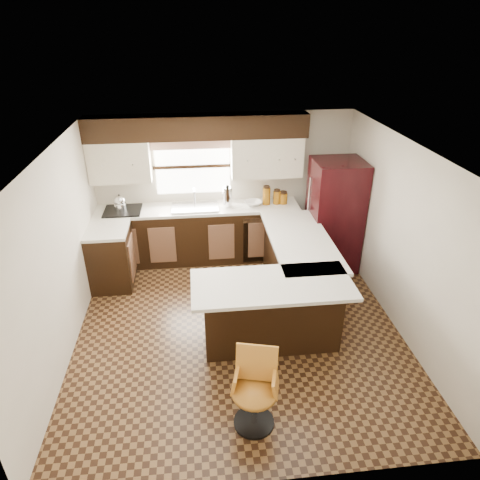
{
  "coord_description": "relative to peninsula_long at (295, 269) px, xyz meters",
  "views": [
    {
      "loc": [
        -0.48,
        -4.55,
        3.69
      ],
      "look_at": [
        0.08,
        0.45,
        1.07
      ],
      "focal_mm": 32.0,
      "sensor_mm": 36.0,
      "label": 1
    }
  ],
  "objects": [
    {
      "name": "floor",
      "position": [
        -0.9,
        -0.62,
        -0.45
      ],
      "size": [
        4.4,
        4.4,
        0.0
      ],
      "primitive_type": "plane",
      "color": "#49301A",
      "rests_on": "ground"
    },
    {
      "name": "ceiling",
      "position": [
        -0.9,
        -0.62,
        1.95
      ],
      "size": [
        4.4,
        4.4,
        0.0
      ],
      "primitive_type": "plane",
      "rotation": [
        3.14,
        0.0,
        0.0
      ],
      "color": "silver",
      "rests_on": "wall_back"
    },
    {
      "name": "wall_back",
      "position": [
        -0.9,
        1.58,
        0.75
      ],
      "size": [
        4.4,
        0.0,
        4.4
      ],
      "primitive_type": "plane",
      "rotation": [
        1.57,
        0.0,
        0.0
      ],
      "color": "beige",
      "rests_on": "floor"
    },
    {
      "name": "wall_front",
      "position": [
        -0.9,
        -2.83,
        0.75
      ],
      "size": [
        4.4,
        0.0,
        4.4
      ],
      "primitive_type": "plane",
      "rotation": [
        -1.57,
        0.0,
        0.0
      ],
      "color": "beige",
      "rests_on": "floor"
    },
    {
      "name": "wall_left",
      "position": [
        -3.0,
        -0.62,
        0.75
      ],
      "size": [
        0.0,
        4.4,
        4.4
      ],
      "primitive_type": "plane",
      "rotation": [
        1.57,
        0.0,
        1.57
      ],
      "color": "beige",
      "rests_on": "floor"
    },
    {
      "name": "wall_right",
      "position": [
        1.2,
        -0.62,
        0.75
      ],
      "size": [
        0.0,
        4.4,
        4.4
      ],
      "primitive_type": "plane",
      "rotation": [
        1.57,
        0.0,
        -1.57
      ],
      "color": "beige",
      "rests_on": "floor"
    },
    {
      "name": "base_cab_back",
      "position": [
        -1.35,
        1.28,
        0.0
      ],
      "size": [
        3.3,
        0.6,
        0.9
      ],
      "primitive_type": "cube",
      "color": "black",
      "rests_on": "floor"
    },
    {
      "name": "base_cab_left",
      "position": [
        -2.7,
        0.62,
        0.0
      ],
      "size": [
        0.6,
        0.7,
        0.9
      ],
      "primitive_type": "cube",
      "color": "black",
      "rests_on": "floor"
    },
    {
      "name": "counter_back",
      "position": [
        -1.35,
        1.28,
        0.47
      ],
      "size": [
        3.3,
        0.6,
        0.04
      ],
      "primitive_type": "cube",
      "color": "silver",
      "rests_on": "base_cab_back"
    },
    {
      "name": "counter_left",
      "position": [
        -2.7,
        0.62,
        0.47
      ],
      "size": [
        0.6,
        0.7,
        0.04
      ],
      "primitive_type": "cube",
      "color": "silver",
      "rests_on": "base_cab_left"
    },
    {
      "name": "soffit",
      "position": [
        -1.3,
        1.4,
        1.77
      ],
      "size": [
        3.4,
        0.35,
        0.36
      ],
      "primitive_type": "cube",
      "color": "black",
      "rests_on": "wall_back"
    },
    {
      "name": "upper_cab_left",
      "position": [
        -2.52,
        1.4,
        1.27
      ],
      "size": [
        0.94,
        0.35,
        0.64
      ],
      "primitive_type": "cube",
      "color": "beige",
      "rests_on": "wall_back"
    },
    {
      "name": "upper_cab_right",
      "position": [
        -0.22,
        1.4,
        1.27
      ],
      "size": [
        1.14,
        0.35,
        0.64
      ],
      "primitive_type": "cube",
      "color": "beige",
      "rests_on": "wall_back"
    },
    {
      "name": "window_pane",
      "position": [
        -1.4,
        1.56,
        1.1
      ],
      "size": [
        1.2,
        0.02,
        0.9
      ],
      "primitive_type": "cube",
      "color": "white",
      "rests_on": "wall_back"
    },
    {
      "name": "valance",
      "position": [
        -1.4,
        1.52,
        1.49
      ],
      "size": [
        1.3,
        0.06,
        0.18
      ],
      "primitive_type": "cube",
      "color": "#D19B93",
      "rests_on": "wall_back"
    },
    {
      "name": "sink",
      "position": [
        -1.4,
        1.25,
        0.51
      ],
      "size": [
        0.75,
        0.45,
        0.03
      ],
      "primitive_type": "cube",
      "color": "#B2B2B7",
      "rests_on": "counter_back"
    },
    {
      "name": "dishwasher",
      "position": [
        -0.35,
        0.99,
        -0.02
      ],
      "size": [
        0.58,
        0.03,
        0.78
      ],
      "primitive_type": "cube",
      "color": "black",
      "rests_on": "floor"
    },
    {
      "name": "cooktop",
      "position": [
        -2.55,
        1.25,
        0.51
      ],
      "size": [
        0.58,
        0.5,
        0.02
      ],
      "primitive_type": "cube",
      "color": "black",
      "rests_on": "counter_back"
    },
    {
      "name": "peninsula_long",
      "position": [
        0.0,
        0.0,
        0.0
      ],
      "size": [
        0.6,
        1.95,
        0.9
      ],
      "primitive_type": "cube",
      "color": "black",
      "rests_on": "floor"
    },
    {
      "name": "peninsula_return",
      "position": [
        -0.53,
        -0.97,
        0.0
      ],
      "size": [
        1.65,
        0.6,
        0.9
      ],
      "primitive_type": "cube",
      "color": "black",
      "rests_on": "floor"
    },
    {
      "name": "counter_pen_long",
      "position": [
        0.05,
        0.0,
        0.47
      ],
      "size": [
        0.84,
        1.95,
        0.04
      ],
      "primitive_type": "cube",
      "color": "silver",
      "rests_on": "peninsula_long"
    },
    {
      "name": "counter_pen_return",
      "position": [
        -0.55,
        -1.06,
        0.47
      ],
      "size": [
        1.89,
        0.84,
        0.04
      ],
      "primitive_type": "cube",
      "color": "silver",
      "rests_on": "peninsula_return"
    },
    {
      "name": "refrigerator",
      "position": [
        0.8,
        0.82,
        0.44
      ],
      "size": [
        0.77,
        0.74,
        1.79
      ],
      "primitive_type": "cube",
      "color": "black",
      "rests_on": "floor"
    },
    {
      "name": "bar_chair",
      "position": [
        -0.91,
        -2.19,
        -0.02
      ],
      "size": [
        0.55,
        0.55,
        0.85
      ],
      "primitive_type": null,
      "rotation": [
        0.0,
        0.0,
        -0.25
      ],
      "color": "#C27A26",
      "rests_on": "floor"
    },
    {
      "name": "kettle",
      "position": [
        -2.58,
        1.26,
        0.65
      ],
      "size": [
        0.2,
        0.2,
        0.26
      ],
      "primitive_type": null,
      "color": "silver",
      "rests_on": "cooktop"
    },
    {
      "name": "percolator",
      "position": [
        -0.87,
        1.28,
        0.66
      ],
      "size": [
        0.15,
        0.15,
        0.33
      ],
      "primitive_type": "cylinder",
      "color": "silver",
      "rests_on": "counter_back"
    },
    {
      "name": "mixing_bowl",
      "position": [
        -0.44,
        1.28,
        0.53
      ],
      "size": [
        0.34,
        0.34,
        0.07
      ],
      "primitive_type": "imported",
      "rotation": [
        0.0,
        0.0,
        0.29
      ],
      "color": "white",
      "rests_on": "counter_back"
    },
    {
      "name": "canister_large",
      "position": [
        -0.22,
        1.3,
        0.64
      ],
      "size": [
        0.13,
        0.13,
        0.28
      ],
      "primitive_type": "cylinder",
      "color": "#8C540C",
      "rests_on": "counter_back"
    },
    {
      "name": "canister_med",
      "position": [
        -0.05,
        1.3,
        0.6
      ],
      "size": [
        0.12,
        0.12,
        0.22
      ],
      "primitive_type": "cylinder",
      "color": "#8C540C",
      "rests_on": "counter_back"
    },
    {
      "name": "canister_small",
      "position": [
        0.06,
        1.3,
        0.58
      ],
      "size": [
        0.14,
        0.14,
        0.18
      ],
      "primitive_type": "cylinder",
      "color": "#8C540C",
      "rests_on": "counter_back"
    }
  ]
}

